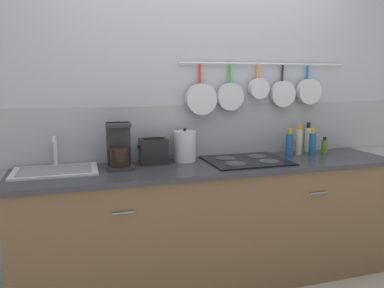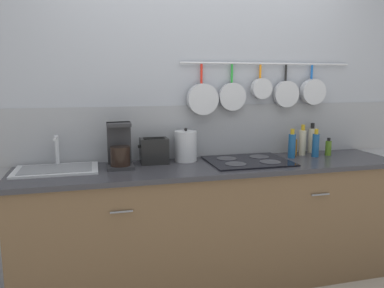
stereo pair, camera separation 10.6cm
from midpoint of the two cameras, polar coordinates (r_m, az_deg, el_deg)
name	(u,v)px [view 2 (the right image)]	position (r m, az deg, el deg)	size (l,w,h in m)	color
ground_plane	(214,281)	(3.07, 4.38, -20.17)	(12.00, 12.00, 0.00)	#9E9384
wall_back	(203,113)	(2.99, 2.71, 4.81)	(7.20, 0.15, 2.60)	#999EA8
cabinet_base	(214,227)	(2.88, 4.50, -12.50)	(2.79, 0.56, 0.89)	brown
countertop	(215,167)	(2.74, 4.62, -3.55)	(2.83, 0.58, 0.03)	#2D2D33
sink_basin	(56,168)	(2.70, -18.91, -3.50)	(0.55, 0.35, 0.23)	#B7BABF
coffee_maker	(120,149)	(2.66, -9.86, -0.80)	(0.18, 0.19, 0.32)	#262628
toaster	(154,151)	(2.76, -4.71, -1.04)	(0.22, 0.14, 0.19)	black
kettle	(186,146)	(2.84, 0.10, -0.31)	(0.17, 0.17, 0.25)	#B7BABF
cooktop	(248,161)	(2.86, 9.57, -2.56)	(0.60, 0.48, 0.01)	black
bottle_cooking_wine	(292,145)	(3.07, 15.94, -0.17)	(0.06, 0.06, 0.23)	navy
bottle_olive_oil	(293,147)	(3.19, 16.13, -0.39)	(0.06, 0.06, 0.16)	#8C5919
bottle_dish_soap	(302,142)	(3.20, 17.39, 0.33)	(0.06, 0.06, 0.25)	#BFB799
bottle_vinegar	(316,145)	(3.17, 19.24, -0.08)	(0.06, 0.06, 0.22)	navy
bottle_hot_sauce	(312,140)	(3.34, 18.67, 0.64)	(0.06, 0.06, 0.25)	#BFB799
bottle_sesame_oil	(328,148)	(3.27, 20.94, -0.52)	(0.05, 0.05, 0.15)	#4C721E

